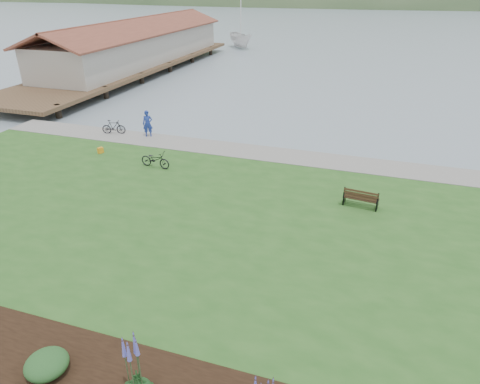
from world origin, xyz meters
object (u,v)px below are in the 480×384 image
object	(u,v)px
person	(147,122)
sailboat	(241,48)
park_bench	(361,198)
bicycle_a	(155,159)

from	to	relation	value
person	sailboat	xyz separation A→B (m)	(-6.92, 39.51, -1.36)
person	sailboat	bearing A→B (deg)	76.24
person	sailboat	world-z (taller)	sailboat
park_bench	sailboat	size ratio (longest dim) A/B	0.06
park_bench	person	distance (m)	14.12
park_bench	sailboat	xyz separation A→B (m)	(-20.01, 44.77, -0.84)
person	sailboat	distance (m)	40.13
park_bench	person	bearing A→B (deg)	164.65
person	bicycle_a	world-z (taller)	person
park_bench	sailboat	bearing A→B (deg)	120.64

